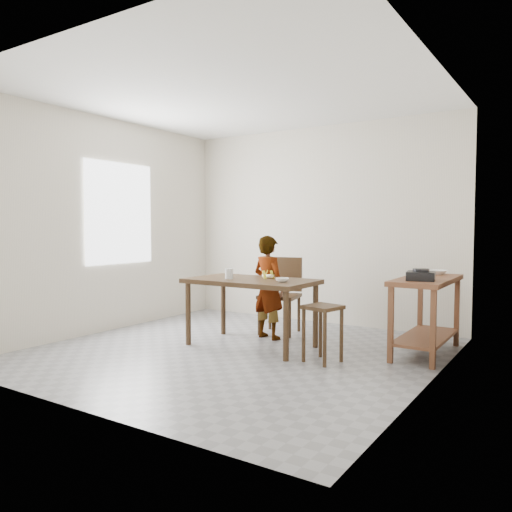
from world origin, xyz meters
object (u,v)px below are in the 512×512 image
Objects in this scene: prep_counter at (426,316)px; stool at (323,334)px; dining_chair at (279,296)px; dining_table at (251,313)px; child at (269,287)px.

prep_counter is 2.14× the size of stool.
dining_chair is (-1.79, 0.05, 0.07)m from prep_counter.
prep_counter is at bearing 22.15° from dining_table.
child is 2.18× the size of stool.
dining_table is 1.17× the size of prep_counter.
prep_counter is at bearing -159.02° from child.
prep_counter is 1.17m from stool.
child is (-1.76, -0.27, 0.21)m from prep_counter.
prep_counter is 1.28× the size of dining_chair.
child is 1.30× the size of dining_chair.
dining_chair is at bearing 178.41° from prep_counter.
dining_table is 1.15× the size of child.
dining_table is at bearing -157.85° from prep_counter.
dining_table is 1.49× the size of dining_chair.
dining_chair reaches higher than dining_table.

